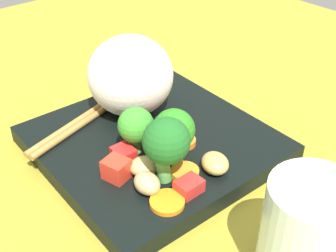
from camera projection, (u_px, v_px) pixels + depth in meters
ground_plane at (153, 157)px, 50.02cm from camera, size 110.00×110.00×2.00cm
square_plate at (153, 143)px, 48.91cm from camera, size 24.03×24.03×1.91cm
rice_mound at (130, 76)px, 50.17cm from camera, size 13.51×13.51×9.29cm
broccoli_floret_0 at (166, 143)px, 40.05cm from camera, size 4.48×4.48×6.92cm
broccoli_floret_1 at (136, 126)px, 44.25cm from camera, size 3.70×3.70×5.32cm
broccoli_floret_2 at (174, 132)px, 42.94cm from camera, size 4.21×4.21×5.94cm
carrot_slice_0 at (167, 202)px, 39.63cm from camera, size 3.24×3.24×0.47cm
carrot_slice_1 at (184, 142)px, 47.02cm from camera, size 3.52×3.52×0.66cm
carrot_slice_2 at (185, 173)px, 42.81cm from camera, size 3.94×3.94×0.69cm
pepper_chunk_0 at (116, 169)px, 42.22cm from camera, size 2.64×2.79×2.05cm
pepper_chunk_1 at (189, 186)px, 40.72cm from camera, size 2.43×1.94×1.33cm
pepper_chunk_2 at (162, 137)px, 46.56cm from camera, size 3.68×3.69×1.92cm
pepper_chunk_3 at (124, 155)px, 44.29cm from camera, size 1.96×2.28×1.65cm
chicken_piece_0 at (215, 163)px, 43.14cm from camera, size 3.72×3.97×1.79cm
chicken_piece_1 at (144, 166)px, 42.71cm from camera, size 3.70×3.44×1.84cm
chicken_piece_3 at (147, 183)px, 40.57cm from camera, size 2.31×2.88×2.02cm
chopstick_pair at (96, 111)px, 51.84cm from camera, size 20.32×6.77×0.75cm
drinking_glass at (307, 237)px, 32.98cm from camera, size 7.06×7.06×9.50cm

